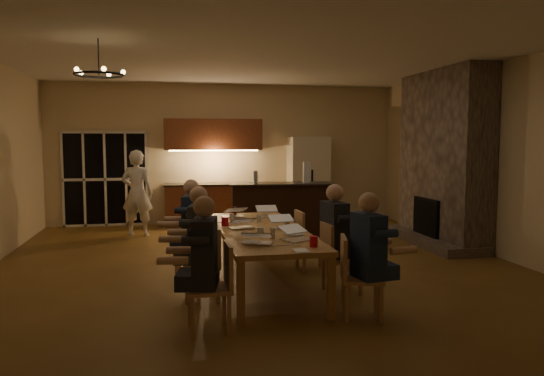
% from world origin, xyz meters
% --- Properties ---
extents(floor, '(9.00, 9.00, 0.00)m').
position_xyz_m(floor, '(0.00, 0.00, 0.00)').
color(floor, brown).
rests_on(floor, ground).
extents(back_wall, '(8.00, 0.04, 3.20)m').
position_xyz_m(back_wall, '(0.00, 4.52, 1.60)').
color(back_wall, beige).
rests_on(back_wall, ground).
extents(right_wall, '(0.04, 9.00, 3.20)m').
position_xyz_m(right_wall, '(4.02, 0.00, 1.60)').
color(right_wall, beige).
rests_on(right_wall, ground).
extents(ceiling, '(8.00, 9.00, 0.04)m').
position_xyz_m(ceiling, '(0.00, 0.00, 3.22)').
color(ceiling, white).
rests_on(ceiling, back_wall).
extents(french_doors, '(1.86, 0.08, 2.10)m').
position_xyz_m(french_doors, '(-2.70, 4.47, 1.05)').
color(french_doors, black).
rests_on(french_doors, ground).
extents(fireplace, '(0.58, 2.50, 3.20)m').
position_xyz_m(fireplace, '(3.70, 1.20, 1.60)').
color(fireplace, '#73665A').
rests_on(fireplace, ground).
extents(kitchenette, '(2.24, 0.68, 2.40)m').
position_xyz_m(kitchenette, '(-0.30, 4.20, 1.20)').
color(kitchenette, brown).
rests_on(kitchenette, ground).
extents(refrigerator, '(0.90, 0.68, 2.00)m').
position_xyz_m(refrigerator, '(1.90, 4.15, 1.00)').
color(refrigerator, beige).
rests_on(refrigerator, ground).
extents(dining_table, '(1.10, 3.19, 0.75)m').
position_xyz_m(dining_table, '(-0.10, -0.95, 0.38)').
color(dining_table, tan).
rests_on(dining_table, ground).
extents(bar_island, '(2.10, 0.85, 1.08)m').
position_xyz_m(bar_island, '(0.88, 2.39, 0.54)').
color(bar_island, black).
rests_on(bar_island, ground).
extents(chair_left_near, '(0.45, 0.45, 0.89)m').
position_xyz_m(chair_left_near, '(-0.93, -2.56, 0.45)').
color(chair_left_near, tan).
rests_on(chair_left_near, ground).
extents(chair_left_mid, '(0.46, 0.46, 0.89)m').
position_xyz_m(chair_left_mid, '(-0.93, -1.51, 0.45)').
color(chair_left_mid, tan).
rests_on(chair_left_mid, ground).
extents(chair_left_far, '(0.50, 0.50, 0.89)m').
position_xyz_m(chair_left_far, '(-1.02, -0.36, 0.45)').
color(chair_left_far, tan).
rests_on(chair_left_far, ground).
extents(chair_right_near, '(0.53, 0.53, 0.89)m').
position_xyz_m(chair_right_near, '(0.73, -2.48, 0.45)').
color(chair_right_near, tan).
rests_on(chair_right_near, ground).
extents(chair_right_mid, '(0.45, 0.45, 0.89)m').
position_xyz_m(chair_right_mid, '(0.82, -1.53, 0.45)').
color(chair_right_mid, tan).
rests_on(chair_right_mid, ground).
extents(chair_right_far, '(0.46, 0.46, 0.89)m').
position_xyz_m(chair_right_far, '(0.76, -0.35, 0.45)').
color(chair_right_far, tan).
rests_on(chair_right_far, ground).
extents(person_left_near, '(0.70, 0.70, 1.38)m').
position_xyz_m(person_left_near, '(-0.97, -2.56, 0.69)').
color(person_left_near, '#22242B').
rests_on(person_left_near, ground).
extents(person_right_near, '(0.69, 0.69, 1.38)m').
position_xyz_m(person_right_near, '(0.78, -2.54, 0.69)').
color(person_right_near, '#1B2945').
rests_on(person_right_near, ground).
extents(person_left_mid, '(0.71, 0.71, 1.38)m').
position_xyz_m(person_left_mid, '(-0.96, -1.45, 0.69)').
color(person_left_mid, '#3A4045').
rests_on(person_left_mid, ground).
extents(person_right_mid, '(0.68, 0.68, 1.38)m').
position_xyz_m(person_right_mid, '(0.74, -1.46, 0.69)').
color(person_right_mid, '#22242B').
rests_on(person_right_mid, ground).
extents(person_left_far, '(0.71, 0.71, 1.38)m').
position_xyz_m(person_left_far, '(-1.00, -0.32, 0.69)').
color(person_left_far, '#1B2945').
rests_on(person_left_far, ground).
extents(standing_person, '(0.72, 0.56, 1.74)m').
position_xyz_m(standing_person, '(-1.94, 3.07, 0.87)').
color(standing_person, white).
rests_on(standing_person, ground).
extents(chandelier, '(0.62, 0.62, 0.03)m').
position_xyz_m(chandelier, '(-2.15, -0.76, 2.75)').
color(chandelier, black).
rests_on(chandelier, ceiling).
extents(laptop_a, '(0.39, 0.37, 0.23)m').
position_xyz_m(laptop_a, '(-0.32, -1.94, 0.86)').
color(laptop_a, silver).
rests_on(laptop_a, dining_table).
extents(laptop_b, '(0.41, 0.40, 0.23)m').
position_xyz_m(laptop_b, '(0.18, -1.84, 0.86)').
color(laptop_b, silver).
rests_on(laptop_b, dining_table).
extents(laptop_c, '(0.37, 0.34, 0.23)m').
position_xyz_m(laptop_c, '(-0.37, -0.84, 0.86)').
color(laptop_c, silver).
rests_on(laptop_c, dining_table).
extents(laptop_d, '(0.34, 0.30, 0.23)m').
position_xyz_m(laptop_d, '(0.18, -0.98, 0.86)').
color(laptop_d, silver).
rests_on(laptop_d, dining_table).
extents(laptop_e, '(0.38, 0.35, 0.23)m').
position_xyz_m(laptop_e, '(-0.35, 0.22, 0.86)').
color(laptop_e, silver).
rests_on(laptop_e, dining_table).
extents(laptop_f, '(0.32, 0.28, 0.23)m').
position_xyz_m(laptop_f, '(0.17, 0.07, 0.86)').
color(laptop_f, silver).
rests_on(laptop_f, dining_table).
extents(mug_front, '(0.09, 0.09, 0.10)m').
position_xyz_m(mug_front, '(-0.20, -1.43, 0.80)').
color(mug_front, silver).
rests_on(mug_front, dining_table).
extents(mug_mid, '(0.07, 0.07, 0.10)m').
position_xyz_m(mug_mid, '(-0.04, -0.33, 0.80)').
color(mug_mid, silver).
rests_on(mug_mid, dining_table).
extents(mug_back, '(0.07, 0.07, 0.10)m').
position_xyz_m(mug_back, '(-0.41, -0.11, 0.80)').
color(mug_back, silver).
rests_on(mug_back, dining_table).
extents(redcup_near, '(0.09, 0.09, 0.12)m').
position_xyz_m(redcup_near, '(0.26, -2.23, 0.81)').
color(redcup_near, red).
rests_on(redcup_near, dining_table).
extents(redcup_mid, '(0.10, 0.10, 0.12)m').
position_xyz_m(redcup_mid, '(-0.56, -0.60, 0.81)').
color(redcup_mid, red).
rests_on(redcup_mid, dining_table).
extents(can_silver, '(0.06, 0.06, 0.12)m').
position_xyz_m(can_silver, '(-0.10, -1.66, 0.81)').
color(can_silver, '#B2B2B7').
rests_on(can_silver, dining_table).
extents(can_cola, '(0.07, 0.07, 0.12)m').
position_xyz_m(can_cola, '(-0.30, 0.47, 0.81)').
color(can_cola, '#3F0F0C').
rests_on(can_cola, dining_table).
extents(can_right, '(0.07, 0.07, 0.12)m').
position_xyz_m(can_right, '(0.29, -0.72, 0.81)').
color(can_right, '#B2B2B7').
rests_on(can_right, dining_table).
extents(plate_near, '(0.24, 0.24, 0.02)m').
position_xyz_m(plate_near, '(0.20, -1.49, 0.76)').
color(plate_near, silver).
rests_on(plate_near, dining_table).
extents(plate_left, '(0.23, 0.23, 0.02)m').
position_xyz_m(plate_left, '(-0.39, -1.90, 0.76)').
color(plate_left, silver).
rests_on(plate_left, dining_table).
extents(plate_far, '(0.28, 0.28, 0.02)m').
position_xyz_m(plate_far, '(0.37, -0.20, 0.76)').
color(plate_far, silver).
rests_on(plate_far, dining_table).
extents(notepad, '(0.16, 0.21, 0.01)m').
position_xyz_m(notepad, '(0.06, -2.43, 0.76)').
color(notepad, white).
rests_on(notepad, dining_table).
extents(bar_bottle, '(0.08, 0.08, 0.24)m').
position_xyz_m(bar_bottle, '(0.38, 2.49, 1.20)').
color(bar_bottle, '#99999E').
rests_on(bar_bottle, bar_island).
extents(bar_blender, '(0.14, 0.14, 0.42)m').
position_xyz_m(bar_blender, '(1.38, 2.35, 1.29)').
color(bar_blender, silver).
rests_on(bar_blender, bar_island).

